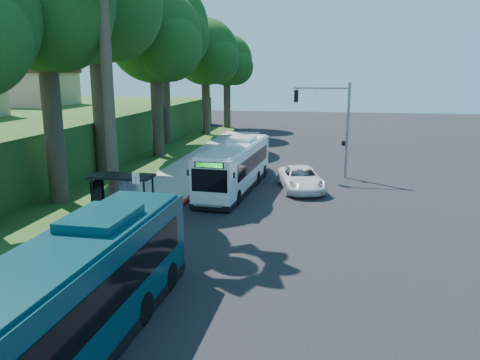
% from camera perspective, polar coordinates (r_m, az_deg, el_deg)
% --- Properties ---
extents(ground, '(140.00, 140.00, 0.00)m').
position_cam_1_polar(ground, '(26.33, 2.96, -4.04)').
color(ground, black).
rests_on(ground, ground).
extents(sidewalk, '(4.50, 70.00, 0.12)m').
position_cam_1_polar(sidewalk, '(28.14, -11.96, -3.07)').
color(sidewalk, gray).
rests_on(sidewalk, ground).
extents(red_curb, '(0.25, 30.00, 0.13)m').
position_cam_1_polar(red_curb, '(23.77, -10.42, -5.99)').
color(red_curb, maroon).
rests_on(red_curb, ground).
extents(grass_verge, '(8.00, 70.00, 0.06)m').
position_cam_1_polar(grass_verge, '(34.91, -17.57, -0.32)').
color(grass_verge, '#234719').
rests_on(grass_verge, ground).
extents(bus_shelter, '(3.20, 1.51, 2.55)m').
position_cam_1_polar(bus_shelter, '(25.15, -14.49, -1.00)').
color(bus_shelter, black).
rests_on(bus_shelter, ground).
extents(stop_sign_pole, '(0.35, 0.06, 3.17)m').
position_cam_1_polar(stop_sign_pole, '(22.45, -12.48, -1.83)').
color(stop_sign_pole, gray).
rests_on(stop_sign_pole, ground).
extents(traffic_signal_pole, '(4.10, 0.30, 7.00)m').
position_cam_1_polar(traffic_signal_pole, '(35.13, 11.37, 7.39)').
color(traffic_signal_pole, gray).
rests_on(traffic_signal_pole, ground).
extents(hillside_backdrop, '(24.00, 60.00, 8.80)m').
position_cam_1_polar(hillside_backdrop, '(50.01, -25.99, 5.65)').
color(hillside_backdrop, '#234719').
rests_on(hillside_backdrop, ground).
extents(tree_0, '(8.40, 8.00, 15.70)m').
position_cam_1_polar(tree_0, '(29.62, -22.76, 18.82)').
color(tree_0, '#382B1E').
rests_on(tree_0, ground).
extents(tree_1, '(10.50, 10.00, 18.26)m').
position_cam_1_polar(tree_1, '(37.21, -17.28, 20.21)').
color(tree_1, '#382B1E').
rests_on(tree_1, ground).
extents(tree_2, '(8.82, 8.40, 15.12)m').
position_cam_1_polar(tree_2, '(43.72, -10.28, 16.44)').
color(tree_2, '#382B1E').
rests_on(tree_2, ground).
extents(tree_3, '(10.08, 9.60, 17.28)m').
position_cam_1_polar(tree_3, '(52.01, -9.29, 17.56)').
color(tree_3, '#382B1E').
rests_on(tree_3, ground).
extents(tree_4, '(8.40, 8.00, 14.14)m').
position_cam_1_polar(tree_4, '(58.82, -4.17, 14.95)').
color(tree_4, '#382B1E').
rests_on(tree_4, ground).
extents(tree_5, '(7.35, 7.00, 12.86)m').
position_cam_1_polar(tree_5, '(66.37, -1.54, 14.09)').
color(tree_5, '#382B1E').
rests_on(tree_5, ground).
extents(white_bus, '(3.16, 11.33, 3.34)m').
position_cam_1_polar(white_bus, '(31.27, -0.56, 1.79)').
color(white_bus, silver).
rests_on(white_bus, ground).
extents(teal_bus, '(2.79, 12.06, 3.58)m').
position_cam_1_polar(teal_bus, '(13.85, -19.84, -13.35)').
color(teal_bus, '#0A3039').
rests_on(teal_bus, ground).
extents(pickup, '(3.76, 5.97, 1.54)m').
position_cam_1_polar(pickup, '(31.52, 7.45, 0.17)').
color(pickup, silver).
rests_on(pickup, ground).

